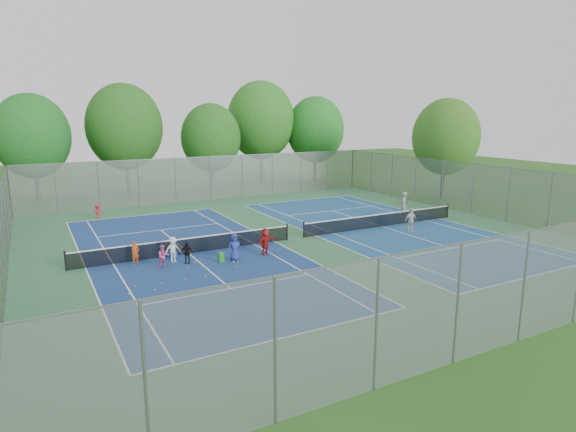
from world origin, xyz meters
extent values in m
plane|color=#25531A|center=(0.00, 0.00, 0.00)|extent=(120.00, 120.00, 0.00)
cube|color=#326941|center=(0.00, 0.00, 0.01)|extent=(32.00, 32.00, 0.01)
cube|color=navy|center=(-7.00, 0.00, 0.02)|extent=(10.97, 23.77, 0.01)
cube|color=navy|center=(7.00, 0.00, 0.02)|extent=(10.97, 23.77, 0.01)
cube|color=black|center=(-7.00, 0.00, 0.46)|extent=(12.87, 0.10, 0.91)
cube|color=black|center=(7.00, 0.00, 0.46)|extent=(12.87, 0.10, 0.91)
cube|color=gray|center=(0.00, 16.00, 2.00)|extent=(32.00, 0.10, 4.00)
cube|color=gray|center=(0.00, -16.00, 2.00)|extent=(32.00, 0.10, 4.00)
cube|color=gray|center=(-16.00, 0.00, 2.00)|extent=(0.10, 32.00, 4.00)
cube|color=gray|center=(16.00, 0.00, 2.00)|extent=(0.10, 32.00, 4.00)
cylinder|color=#443326|center=(-14.00, 22.00, 1.75)|extent=(0.36, 0.36, 3.50)
ellipsoid|color=#1A5B1D|center=(-14.00, 22.00, 5.90)|extent=(6.40, 6.40, 7.36)
cylinder|color=#443326|center=(-6.00, 23.00, 1.93)|extent=(0.36, 0.36, 3.85)
ellipsoid|color=#225518|center=(-6.00, 23.00, 6.55)|extent=(7.20, 7.20, 8.28)
cylinder|color=#443326|center=(2.00, 21.00, 1.57)|extent=(0.36, 0.36, 3.15)
ellipsoid|color=#215819|center=(2.00, 21.00, 5.40)|extent=(6.00, 6.00, 6.90)
cylinder|color=#443326|center=(9.00, 24.00, 2.10)|extent=(0.36, 0.36, 4.20)
ellipsoid|color=#28651D|center=(9.00, 24.00, 7.05)|extent=(7.60, 7.60, 8.74)
cylinder|color=#443326|center=(15.00, 22.00, 1.75)|extent=(0.36, 0.36, 3.50)
ellipsoid|color=#1E6A1F|center=(15.00, 22.00, 5.97)|extent=(6.60, 6.60, 7.59)
cylinder|color=#443326|center=(19.00, 6.00, 1.75)|extent=(0.36, 0.36, 3.50)
ellipsoid|color=#2E5E1B|center=(19.00, 6.00, 5.75)|extent=(6.00, 6.00, 6.90)
cube|color=#184AB4|center=(-7.98, -0.21, 0.17)|extent=(0.47, 0.47, 0.34)
cube|color=#268E27|center=(-5.95, -2.40, 0.27)|extent=(0.28, 0.28, 0.54)
imported|color=#C04612|center=(-10.04, -0.60, 0.63)|extent=(0.54, 0.46, 1.26)
imported|color=#CC4F86|center=(-8.89, -1.84, 0.61)|extent=(0.62, 0.50, 1.23)
imported|color=silver|center=(-8.18, -1.15, 0.70)|extent=(0.91, 0.53, 1.40)
imported|color=black|center=(-7.61, -1.73, 0.59)|extent=(0.75, 0.55, 1.18)
imported|color=#283894|center=(-5.17, -2.46, 0.75)|extent=(0.76, 0.52, 1.49)
imported|color=#AA1A18|center=(-3.22, -2.25, 0.77)|extent=(1.48, 1.06, 1.54)
imported|color=#A81825|center=(-10.28, 12.22, 0.56)|extent=(0.73, 0.44, 1.11)
imported|color=gray|center=(10.31, 1.55, 1.00)|extent=(0.86, 0.84, 2.00)
imported|color=silver|center=(7.64, -2.19, 0.81)|extent=(0.97, 0.45, 1.63)
sphere|color=#C2EC37|center=(-3.03, -5.15, 0.03)|extent=(0.07, 0.07, 0.07)
sphere|color=#B4D130|center=(-7.25, -1.85, 0.03)|extent=(0.07, 0.07, 0.07)
sphere|color=#ADCF30|center=(-5.17, -2.81, 0.03)|extent=(0.07, 0.07, 0.07)
sphere|color=#C7F438|center=(-11.23, -4.94, 0.03)|extent=(0.07, 0.07, 0.07)
sphere|color=#AAC62E|center=(-10.11, -5.03, 0.03)|extent=(0.07, 0.07, 0.07)
sphere|color=#A6C42D|center=(-5.58, -3.71, 0.03)|extent=(0.07, 0.07, 0.07)
sphere|color=#C8DF33|center=(-8.50, -4.31, 0.03)|extent=(0.07, 0.07, 0.07)
sphere|color=#CCE435|center=(-5.37, -2.81, 0.03)|extent=(0.07, 0.07, 0.07)
sphere|color=gold|center=(-10.81, -4.09, 0.03)|extent=(0.07, 0.07, 0.07)
sphere|color=#B2C82E|center=(-9.63, -4.29, 0.03)|extent=(0.07, 0.07, 0.07)
sphere|color=yellow|center=(-7.46, -4.25, 0.03)|extent=(0.07, 0.07, 0.07)
sphere|color=gold|center=(-7.85, -2.48, 0.03)|extent=(0.07, 0.07, 0.07)
camera|label=1|loc=(-14.60, -25.88, 7.86)|focal=30.00mm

